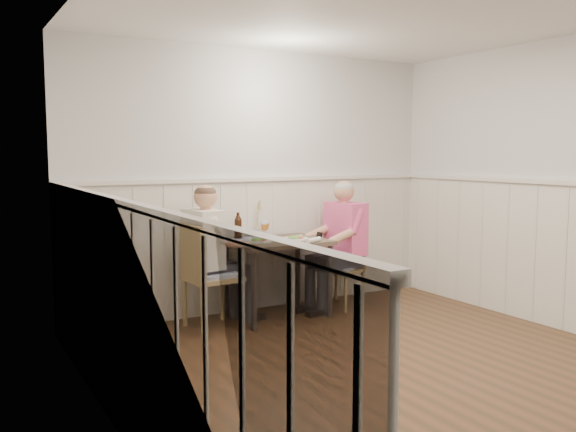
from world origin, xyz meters
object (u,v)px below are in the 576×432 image
object	(u,v)px
chair_right	(344,264)
man_in_pink	(343,254)
dining_table	(278,250)
diner_cream	(207,267)
beer_bottle	(238,227)
grass_vase	(257,220)
chair_left	(207,272)

from	to	relation	value
chair_right	man_in_pink	size ratio (longest dim) A/B	0.61
dining_table	diner_cream	world-z (taller)	diner_cream
beer_bottle	grass_vase	distance (m)	0.24
grass_vase	chair_right	bearing A→B (deg)	-19.26
dining_table	grass_vase	xyz separation A→B (m)	(-0.06, 0.31, 0.27)
chair_left	man_in_pink	xyz separation A→B (m)	(1.51, 0.04, 0.04)
chair_right	chair_left	bearing A→B (deg)	-177.67
beer_bottle	grass_vase	xyz separation A→B (m)	(0.23, 0.05, 0.06)
dining_table	grass_vase	bearing A→B (deg)	101.56
chair_right	diner_cream	distance (m)	1.50
dining_table	chair_right	bearing A→B (deg)	0.97
man_in_pink	beer_bottle	world-z (taller)	man_in_pink
beer_bottle	grass_vase	bearing A→B (deg)	12.62
beer_bottle	grass_vase	world-z (taller)	grass_vase
chair_left	beer_bottle	world-z (taller)	beer_bottle
dining_table	man_in_pink	bearing A→B (deg)	-0.44
man_in_pink	dining_table	bearing A→B (deg)	179.56
chair_left	grass_vase	world-z (taller)	grass_vase
beer_bottle	diner_cream	bearing A→B (deg)	-151.36
dining_table	chair_right	size ratio (longest dim) A/B	1.12
dining_table	chair_left	size ratio (longest dim) A/B	0.95
chair_left	beer_bottle	bearing A→B (deg)	33.88
chair_left	diner_cream	xyz separation A→B (m)	(0.04, 0.08, 0.04)
chair_left	chair_right	bearing A→B (deg)	2.33
chair_right	chair_left	xyz separation A→B (m)	(-1.54, -0.06, 0.08)
chair_left	beer_bottle	xyz separation A→B (m)	(0.46, 0.31, 0.35)
chair_right	chair_left	size ratio (longest dim) A/B	0.85
chair_left	diner_cream	world-z (taller)	diner_cream
man_in_pink	diner_cream	distance (m)	1.47
diner_cream	beer_bottle	xyz separation A→B (m)	(0.42, 0.23, 0.31)
grass_vase	dining_table	bearing A→B (deg)	-78.44
chair_left	man_in_pink	world-z (taller)	man_in_pink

